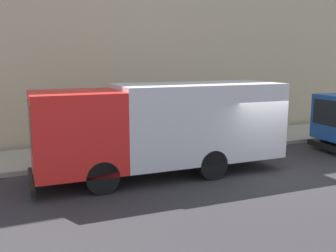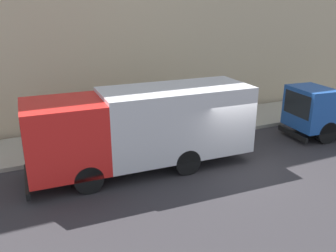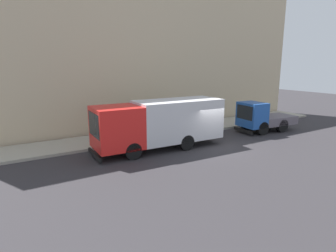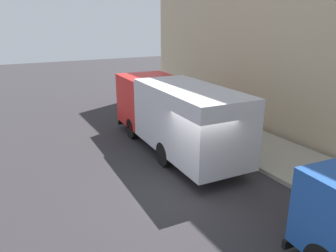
# 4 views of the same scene
# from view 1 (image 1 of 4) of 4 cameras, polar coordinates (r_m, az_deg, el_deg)

# --- Properties ---
(ground) EXTENTS (80.00, 80.00, 0.00)m
(ground) POSITION_cam_1_polar(r_m,az_deg,el_deg) (13.64, 14.52, -6.79)
(ground) COLOR #2F2C2F
(sidewalk) EXTENTS (3.31, 30.00, 0.17)m
(sidewalk) POSITION_cam_1_polar(r_m,az_deg,el_deg) (17.37, 4.96, -2.58)
(sidewalk) COLOR #A29B8A
(sidewalk) RESTS_ON ground
(building_facade) EXTENTS (0.50, 30.00, 12.63)m
(building_facade) POSITION_cam_1_polar(r_m,az_deg,el_deg) (19.01, 1.96, 17.43)
(building_facade) COLOR #C8B28E
(building_facade) RESTS_ON ground
(large_utility_truck) EXTENTS (2.78, 8.53, 3.08)m
(large_utility_truck) POSITION_cam_1_polar(r_m,az_deg,el_deg) (12.54, -0.79, 0.23)
(large_utility_truck) COLOR red
(large_utility_truck) RESTS_ON ground
(pedestrian_walking) EXTENTS (0.52, 0.52, 1.68)m
(pedestrian_walking) POSITION_cam_1_polar(r_m,az_deg,el_deg) (15.20, -4.89, -0.68)
(pedestrian_walking) COLOR black
(pedestrian_walking) RESTS_ON sidewalk
(pedestrian_standing) EXTENTS (0.45, 0.45, 1.79)m
(pedestrian_standing) POSITION_cam_1_polar(r_m,az_deg,el_deg) (15.29, -10.55, -0.46)
(pedestrian_standing) COLOR #512F4B
(pedestrian_standing) RESTS_ON sidewalk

